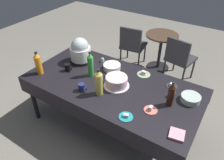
# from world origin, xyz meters

# --- Properties ---
(ground) EXTENTS (9.00, 9.00, 0.00)m
(ground) POSITION_xyz_m (0.00, 0.00, 0.00)
(ground) COLOR slate
(potluck_table) EXTENTS (2.20, 1.10, 0.75)m
(potluck_table) POSITION_xyz_m (0.00, 0.00, 0.69)
(potluck_table) COLOR black
(potluck_table) RESTS_ON ground
(frosted_layer_cake) EXTENTS (0.32, 0.32, 0.13)m
(frosted_layer_cake) POSITION_xyz_m (0.07, -0.02, 0.81)
(frosted_layer_cake) COLOR silver
(frosted_layer_cake) RESTS_ON potluck_table
(slow_cooker) EXTENTS (0.30, 0.30, 0.36)m
(slow_cooker) POSITION_xyz_m (-0.66, 0.21, 0.92)
(slow_cooker) COLOR black
(slow_cooker) RESTS_ON potluck_table
(glass_salad_bowl) EXTENTS (0.22, 0.22, 0.07)m
(glass_salad_bowl) POSITION_xyz_m (0.91, 0.20, 0.79)
(glass_salad_bowl) COLOR #B2C6BC
(glass_salad_bowl) RESTS_ON potluck_table
(ceramic_snack_bowl) EXTENTS (0.24, 0.24, 0.07)m
(ceramic_snack_bowl) POSITION_xyz_m (-0.18, 0.28, 0.79)
(ceramic_snack_bowl) COLOR silver
(ceramic_snack_bowl) RESTS_ON potluck_table
(dessert_plate_sage) EXTENTS (0.17, 0.17, 0.05)m
(dessert_plate_sage) POSITION_xyz_m (0.25, 0.38, 0.76)
(dessert_plate_sage) COLOR #8CA87F
(dessert_plate_sage) RESTS_ON potluck_table
(dessert_plate_coral) EXTENTS (0.15, 0.15, 0.05)m
(dessert_plate_coral) POSITION_xyz_m (0.61, -0.18, 0.76)
(dessert_plate_coral) COLOR #E07266
(dessert_plate_coral) RESTS_ON potluck_table
(dessert_plate_teal) EXTENTS (0.15, 0.15, 0.04)m
(dessert_plate_teal) POSITION_xyz_m (0.43, -0.41, 0.76)
(dessert_plate_teal) COLOR teal
(dessert_plate_teal) RESTS_ON potluck_table
(dessert_plate_charcoal) EXTENTS (0.14, 0.14, 0.04)m
(dessert_plate_charcoal) POSITION_xyz_m (0.65, 0.34, 0.76)
(dessert_plate_charcoal) COLOR #2D2D33
(dessert_plate_charcoal) RESTS_ON potluck_table
(cupcake_lemon) EXTENTS (0.05, 0.05, 0.07)m
(cupcake_lemon) POSITION_xyz_m (-0.39, 0.36, 0.78)
(cupcake_lemon) COLOR beige
(cupcake_lemon) RESTS_ON potluck_table
(cupcake_vanilla) EXTENTS (0.05, 0.05, 0.07)m
(cupcake_vanilla) POSITION_xyz_m (-0.12, 0.09, 0.78)
(cupcake_vanilla) COLOR beige
(cupcake_vanilla) RESTS_ON potluck_table
(cupcake_berry) EXTENTS (0.05, 0.05, 0.07)m
(cupcake_berry) POSITION_xyz_m (0.70, 0.14, 0.78)
(cupcake_berry) COLOR beige
(cupcake_berry) RESTS_ON potluck_table
(soda_bottle_lime_soda) EXTENTS (0.08, 0.08, 0.34)m
(soda_bottle_lime_soda) POSITION_xyz_m (-0.32, 0.00, 0.91)
(soda_bottle_lime_soda) COLOR green
(soda_bottle_lime_soda) RESTS_ON potluck_table
(soda_bottle_orange_juice) EXTENTS (0.08, 0.08, 0.32)m
(soda_bottle_orange_juice) POSITION_xyz_m (-0.92, -0.33, 0.90)
(soda_bottle_orange_juice) COLOR orange
(soda_bottle_orange_juice) RESTS_ON potluck_table
(soda_bottle_ginger_ale) EXTENTS (0.09, 0.09, 0.34)m
(soda_bottle_ginger_ale) POSITION_xyz_m (-0.02, -0.25, 0.91)
(soda_bottle_ginger_ale) COLOR gold
(soda_bottle_ginger_ale) RESTS_ON potluck_table
(soda_bottle_cola) EXTENTS (0.07, 0.07, 0.30)m
(soda_bottle_cola) POSITION_xyz_m (0.74, 0.01, 0.89)
(soda_bottle_cola) COLOR #33190F
(soda_bottle_cola) RESTS_ON potluck_table
(coffee_mug_black) EXTENTS (0.12, 0.07, 0.10)m
(coffee_mug_black) POSITION_xyz_m (-0.66, -0.08, 0.80)
(coffee_mug_black) COLOR black
(coffee_mug_black) RESTS_ON potluck_table
(coffee_mug_navy) EXTENTS (0.12, 0.08, 0.09)m
(coffee_mug_navy) POSITION_xyz_m (-0.23, -0.31, 0.80)
(coffee_mug_navy) COLOR navy
(coffee_mug_navy) RESTS_ON potluck_table
(paper_napkin_stack) EXTENTS (0.16, 0.16, 0.02)m
(paper_napkin_stack) POSITION_xyz_m (0.95, -0.36, 0.76)
(paper_napkin_stack) COLOR pink
(paper_napkin_stack) RESTS_ON potluck_table
(maroon_chair_left) EXTENTS (0.49, 0.49, 0.85)m
(maroon_chair_left) POSITION_xyz_m (-0.54, 1.57, 0.49)
(maroon_chair_left) COLOR #333338
(maroon_chair_left) RESTS_ON ground
(maroon_chair_right) EXTENTS (0.51, 0.51, 0.85)m
(maroon_chair_right) POSITION_xyz_m (0.39, 1.57, 0.49)
(maroon_chair_right) COLOR #333338
(maroon_chair_right) RESTS_ON ground
(round_cafe_table) EXTENTS (0.60, 0.60, 0.72)m
(round_cafe_table) POSITION_xyz_m (-0.05, 1.79, 0.50)
(round_cafe_table) COLOR #473323
(round_cafe_table) RESTS_ON ground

